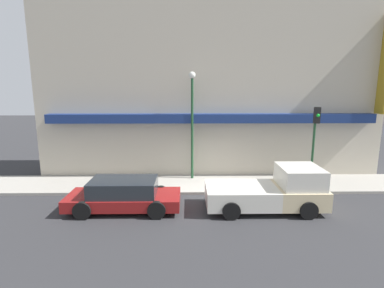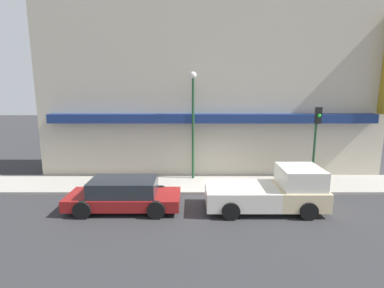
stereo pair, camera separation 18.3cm
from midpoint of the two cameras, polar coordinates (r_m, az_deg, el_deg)
ground_plane at (r=15.04m, az=4.60°, el=-9.64°), size 80.00×80.00×0.00m
sidewalk at (r=16.38m, az=4.19°, el=-7.61°), size 36.00×2.91×0.14m
building at (r=18.44m, az=3.78°, el=11.45°), size 19.80×3.80×10.90m
pickup_truck at (r=13.55m, az=15.34°, el=-8.67°), size 5.04×2.31×1.90m
parked_car at (r=13.43m, az=-12.57°, el=-9.37°), size 4.83×2.10×1.37m
fire_hydrant at (r=15.66m, az=-8.12°, el=-7.03°), size 0.20×0.20×0.67m
street_lamp at (r=16.40m, az=0.40°, el=5.78°), size 0.36×0.36×5.90m
traffic_light at (r=16.05m, az=22.74°, el=1.81°), size 0.28×0.42×4.15m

